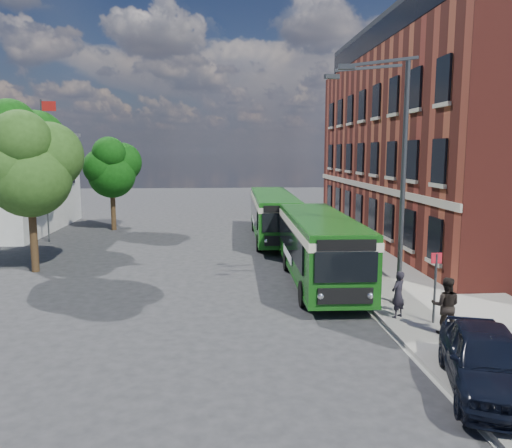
{
  "coord_description": "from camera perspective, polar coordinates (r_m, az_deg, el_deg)",
  "views": [
    {
      "loc": [
        -1.47,
        -19.69,
        5.82
      ],
      "look_at": [
        0.35,
        4.96,
        2.2
      ],
      "focal_mm": 35.0,
      "sensor_mm": 36.0,
      "label": 1
    }
  ],
  "objects": [
    {
      "name": "ground",
      "position": [
        20.58,
        0.05,
        -8.09
      ],
      "size": [
        120.0,
        120.0,
        0.0
      ],
      "primitive_type": "plane",
      "color": "#29292C",
      "rests_on": "ground"
    },
    {
      "name": "pavement",
      "position": [
        29.52,
        12.56,
        -3.09
      ],
      "size": [
        6.0,
        48.0,
        0.15
      ],
      "primitive_type": "cube",
      "color": "#9A978C",
      "rests_on": "ground"
    },
    {
      "name": "tree_mid",
      "position": [
        34.0,
        -25.53,
        7.88
      ],
      "size": [
        5.26,
        5.0,
        8.88
      ],
      "color": "#372514",
      "rests_on": "ground"
    },
    {
      "name": "brick_office",
      "position": [
        35.28,
        22.1,
        9.6
      ],
      "size": [
        12.1,
        26.0,
        14.2
      ],
      "color": "maroon",
      "rests_on": "ground"
    },
    {
      "name": "tree_left",
      "position": [
        25.98,
        -24.44,
        6.25
      ],
      "size": [
        4.55,
        4.33,
        7.68
      ],
      "color": "#372514",
      "rests_on": "ground"
    },
    {
      "name": "pedestrian_b",
      "position": [
        16.8,
        20.86,
        -8.71
      ],
      "size": [
        1.08,
        0.98,
        1.81
      ],
      "primitive_type": "imported",
      "rotation": [
        0.0,
        0.0,
        2.74
      ],
      "color": "black",
      "rests_on": "pavement"
    },
    {
      "name": "bus_front",
      "position": [
        22.13,
        7.24,
        -2.12
      ],
      "size": [
        2.87,
        10.66,
        3.02
      ],
      "color": "#145012",
      "rests_on": "ground"
    },
    {
      "name": "parked_car",
      "position": [
        13.38,
        24.88,
        -13.94
      ],
      "size": [
        3.12,
        4.89,
        1.55
      ],
      "primitive_type": "imported",
      "rotation": [
        0.0,
        0.0,
        -0.31
      ],
      "color": "black",
      "rests_on": "pavement"
    },
    {
      "name": "flagpole",
      "position": [
        34.49,
        -22.93,
        6.22
      ],
      "size": [
        0.95,
        0.1,
        9.0
      ],
      "color": "#3A3D3F",
      "rests_on": "ground"
    },
    {
      "name": "street_lamp",
      "position": [
        18.81,
        15.44,
        4.89
      ],
      "size": [
        2.96,
        2.38,
        9.0
      ],
      "color": "#3A3D3F",
      "rests_on": "ground"
    },
    {
      "name": "bus_rear",
      "position": [
        33.26,
        1.98,
        1.45
      ],
      "size": [
        2.97,
        12.5,
        3.02
      ],
      "color": "#165B14",
      "rests_on": "ground"
    },
    {
      "name": "pedestrian_a",
      "position": [
        17.9,
        15.92,
        -7.74
      ],
      "size": [
        0.71,
        0.67,
        1.62
      ],
      "primitive_type": "imported",
      "rotation": [
        0.0,
        0.0,
        3.81
      ],
      "color": "black",
      "rests_on": "pavement"
    },
    {
      "name": "kerb_line",
      "position": [
        28.81,
        6.72,
        -3.37
      ],
      "size": [
        0.12,
        48.0,
        0.01
      ],
      "primitive_type": "cube",
      "color": "beige",
      "rests_on": "ground"
    },
    {
      "name": "bus_stop_sign",
      "position": [
        17.56,
        19.8,
        -6.38
      ],
      "size": [
        0.35,
        0.08,
        2.52
      ],
      "color": "#3A3D3F",
      "rests_on": "ground"
    },
    {
      "name": "tree_right",
      "position": [
        38.24,
        -16.12,
        6.25
      ],
      "size": [
        4.06,
        3.86,
        6.85
      ],
      "color": "#372514",
      "rests_on": "ground"
    }
  ]
}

